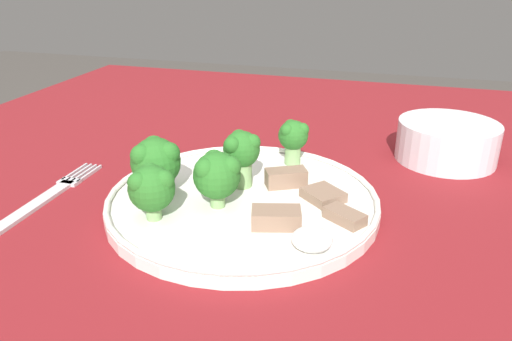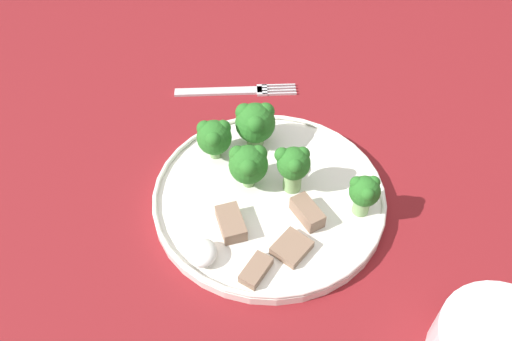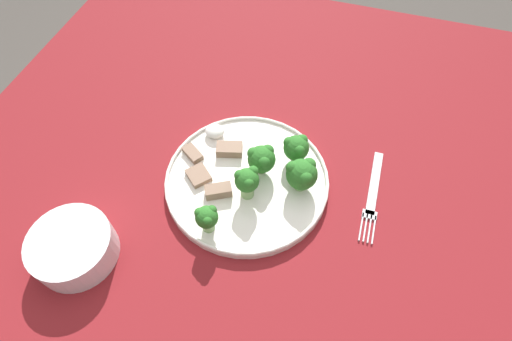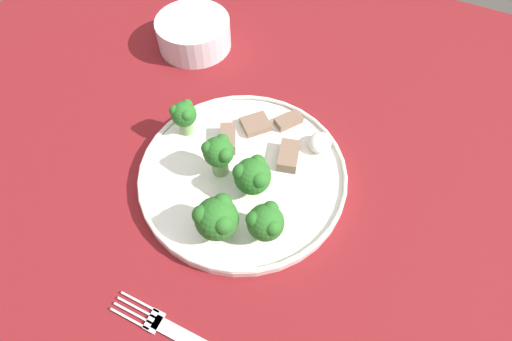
% 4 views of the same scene
% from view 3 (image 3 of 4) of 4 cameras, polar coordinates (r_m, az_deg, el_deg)
% --- Properties ---
extents(ground_plane, '(8.00, 8.00, 0.00)m').
position_cam_3_polar(ground_plane, '(1.35, -1.25, -18.80)').
color(ground_plane, '#4C4742').
extents(table, '(1.08, 1.19, 0.72)m').
position_cam_3_polar(table, '(0.76, -2.11, -6.09)').
color(table, maroon).
rests_on(table, ground_plane).
extents(dinner_plate, '(0.28, 0.28, 0.02)m').
position_cam_3_polar(dinner_plate, '(0.69, -1.30, -1.38)').
color(dinner_plate, white).
rests_on(dinner_plate, table).
extents(fork, '(0.02, 0.18, 0.00)m').
position_cam_3_polar(fork, '(0.71, 16.32, -3.25)').
color(fork, silver).
rests_on(fork, table).
extents(cream_bowl, '(0.12, 0.12, 0.05)m').
position_cam_3_polar(cream_bowl, '(0.67, -24.62, -9.99)').
color(cream_bowl, silver).
rests_on(cream_bowl, table).
extents(broccoli_floret_near_rim_left, '(0.04, 0.04, 0.05)m').
position_cam_3_polar(broccoli_floret_near_rim_left, '(0.61, -7.04, -6.70)').
color(broccoli_floret_near_rim_left, '#7FA866').
rests_on(broccoli_floret_near_rim_left, dinner_plate).
extents(broccoli_floret_center_left, '(0.05, 0.05, 0.06)m').
position_cam_3_polar(broccoli_floret_center_left, '(0.66, 0.80, 1.70)').
color(broccoli_floret_center_left, '#7FA866').
rests_on(broccoli_floret_center_left, dinner_plate).
extents(broccoli_floret_back_left, '(0.05, 0.05, 0.06)m').
position_cam_3_polar(broccoli_floret_back_left, '(0.65, 6.56, -0.50)').
color(broccoli_floret_back_left, '#7FA866').
rests_on(broccoli_floret_back_left, dinner_plate).
extents(broccoli_floret_front_left, '(0.05, 0.04, 0.05)m').
position_cam_3_polar(broccoli_floret_front_left, '(0.68, 5.78, 3.29)').
color(broccoli_floret_front_left, '#7FA866').
rests_on(broccoli_floret_front_left, dinner_plate).
extents(broccoli_floret_center_back, '(0.04, 0.04, 0.06)m').
position_cam_3_polar(broccoli_floret_center_back, '(0.63, -1.29, -1.54)').
color(broccoli_floret_center_back, '#7FA866').
rests_on(broccoli_floret_center_back, dinner_plate).
extents(meat_slice_front_slice, '(0.05, 0.05, 0.01)m').
position_cam_3_polar(meat_slice_front_slice, '(0.69, -8.21, -0.70)').
color(meat_slice_front_slice, '#846651').
rests_on(meat_slice_front_slice, dinner_plate).
extents(meat_slice_middle_slice, '(0.05, 0.04, 0.02)m').
position_cam_3_polar(meat_slice_middle_slice, '(0.66, -5.40, -2.91)').
color(meat_slice_middle_slice, '#846651').
rests_on(meat_slice_middle_slice, dinner_plate).
extents(meat_slice_rear_slice, '(0.05, 0.04, 0.02)m').
position_cam_3_polar(meat_slice_rear_slice, '(0.71, -3.82, 3.05)').
color(meat_slice_rear_slice, '#846651').
rests_on(meat_slice_rear_slice, dinner_plate).
extents(meat_slice_edge_slice, '(0.04, 0.04, 0.01)m').
position_cam_3_polar(meat_slice_edge_slice, '(0.72, -9.04, 2.42)').
color(meat_slice_edge_slice, '#846651').
rests_on(meat_slice_edge_slice, dinner_plate).
extents(sauce_dollop, '(0.04, 0.03, 0.02)m').
position_cam_3_polar(sauce_dollop, '(0.74, -5.92, 5.61)').
color(sauce_dollop, white).
rests_on(sauce_dollop, dinner_plate).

